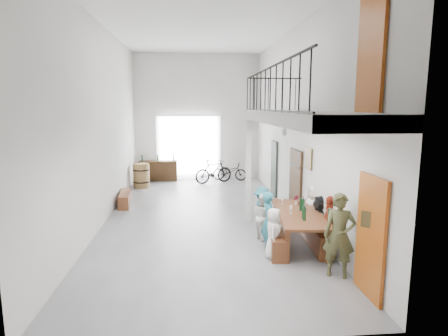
{
  "coord_description": "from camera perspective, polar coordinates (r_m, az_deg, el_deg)",
  "views": [
    {
      "loc": [
        -0.3,
        -10.69,
        3.23
      ],
      "look_at": [
        0.61,
        -0.5,
        1.54
      ],
      "focal_mm": 30.0,
      "sensor_mm": 36.0,
      "label": 1
    }
  ],
  "objects": [
    {
      "name": "bench_inner",
      "position": [
        8.93,
        7.68,
        -10.31
      ],
      "size": [
        0.53,
        2.05,
        0.47
      ],
      "primitive_type": "cube",
      "rotation": [
        0.0,
        0.0,
        -0.1
      ],
      "color": "brown",
      "rests_on": "ground"
    },
    {
      "name": "guest_right_c",
      "position": [
        9.86,
        13.47,
        -6.18
      ],
      "size": [
        0.46,
        0.65,
        1.26
      ],
      "primitive_type": "imported",
      "rotation": [
        0.0,
        0.0,
        -1.47
      ],
      "color": "white",
      "rests_on": "ground"
    },
    {
      "name": "guest_left_c",
      "position": [
        9.28,
        6.0,
        -7.34
      ],
      "size": [
        0.54,
        0.63,
        1.13
      ],
      "primitive_type": "imported",
      "rotation": [
        0.0,
        0.0,
        1.78
      ],
      "color": "white",
      "rests_on": "ground"
    },
    {
      "name": "side_bench",
      "position": [
        12.85,
        -14.84,
        -4.52
      ],
      "size": [
        0.45,
        1.51,
        0.42
      ],
      "primitive_type": "cube",
      "rotation": [
        0.0,
        0.0,
        0.09
      ],
      "color": "brown",
      "rests_on": "ground"
    },
    {
      "name": "guest_left_d",
      "position": [
        9.71,
        5.8,
        -6.37
      ],
      "size": [
        0.49,
        0.8,
        1.2
      ],
      "primitive_type": "imported",
      "rotation": [
        0.0,
        0.0,
        1.51
      ],
      "color": "#26717F",
      "rests_on": "ground"
    },
    {
      "name": "counter_bottles",
      "position": [
        16.56,
        -10.06,
        1.54
      ],
      "size": [
        1.41,
        0.11,
        0.28
      ],
      "color": "black",
      "rests_on": "serving_counter"
    },
    {
      "name": "guest_left_b",
      "position": [
        8.62,
        6.83,
        -7.97
      ],
      "size": [
        0.34,
        0.5,
        1.34
      ],
      "primitive_type": "imported",
      "rotation": [
        0.0,
        0.0,
        1.54
      ],
      "color": "#26717F",
      "rests_on": "ground"
    },
    {
      "name": "gateway_portal",
      "position": [
        16.73,
        -5.4,
        3.07
      ],
      "size": [
        2.8,
        0.08,
        2.8
      ],
      "primitive_type": "cube",
      "color": "white",
      "rests_on": "ground"
    },
    {
      "name": "guest_right_b",
      "position": [
        9.23,
        14.31,
        -7.61
      ],
      "size": [
        0.57,
        1.13,
        1.16
      ],
      "primitive_type": "imported",
      "rotation": [
        0.0,
        0.0,
        -1.8
      ],
      "color": "black",
      "rests_on": "ground"
    },
    {
      "name": "guest_left_a",
      "position": [
        8.18,
        7.56,
        -9.82
      ],
      "size": [
        0.5,
        0.62,
        1.1
      ],
      "primitive_type": "imported",
      "rotation": [
        0.0,
        0.0,
        1.26
      ],
      "color": "white",
      "rests_on": "ground"
    },
    {
      "name": "oak_barrel",
      "position": [
        15.35,
        -12.46,
        -1.13
      ],
      "size": [
        0.66,
        0.66,
        0.97
      ],
      "color": "olive",
      "rests_on": "ground"
    },
    {
      "name": "floor",
      "position": [
        11.17,
        -3.35,
        -7.44
      ],
      "size": [
        12.0,
        12.0,
        0.0
      ],
      "primitive_type": "plane",
      "color": "slate",
      "rests_on": "ground"
    },
    {
      "name": "serving_counter",
      "position": [
        16.64,
        -10.01,
        -0.42
      ],
      "size": [
        1.65,
        0.46,
        0.87
      ],
      "primitive_type": "cube",
      "rotation": [
        0.0,
        0.0,
        0.0
      ],
      "color": "#39240E",
      "rests_on": "ground"
    },
    {
      "name": "tableware",
      "position": [
        9.02,
        11.38,
        -5.57
      ],
      "size": [
        0.6,
        1.52,
        0.35
      ],
      "color": "black",
      "rests_on": "tasting_table"
    },
    {
      "name": "balcony",
      "position": [
        7.9,
        11.78,
        7.25
      ],
      "size": [
        1.52,
        5.62,
        4.0
      ],
      "color": "silver",
      "rests_on": "ground"
    },
    {
      "name": "guest_right_a",
      "position": [
        8.66,
        15.78,
        -8.3
      ],
      "size": [
        0.5,
        0.82,
        1.31
      ],
      "primitive_type": "imported",
      "rotation": [
        0.0,
        0.0,
        -1.82
      ],
      "color": "#9E2F1B",
      "rests_on": "ground"
    },
    {
      "name": "bench_wall",
      "position": [
        9.29,
        13.4,
        -9.52
      ],
      "size": [
        0.44,
        2.29,
        0.52
      ],
      "primitive_type": "cube",
      "rotation": [
        0.0,
        0.0,
        -0.06
      ],
      "color": "brown",
      "rests_on": "ground"
    },
    {
      "name": "potted_plant",
      "position": [
        11.96,
        8.42,
        -5.44
      ],
      "size": [
        0.35,
        0.31,
        0.38
      ],
      "primitive_type": "imported",
      "rotation": [
        0.0,
        0.0,
        -0.03
      ],
      "color": "#18441B",
      "rests_on": "ground"
    },
    {
      "name": "bicycle_near",
      "position": [
        16.47,
        0.87,
        -0.51
      ],
      "size": [
        1.6,
        0.92,
        0.8
      ],
      "primitive_type": "imported",
      "rotation": [
        0.0,
        0.0,
        1.3
      ],
      "color": "black",
      "rests_on": "ground"
    },
    {
      "name": "tasting_table",
      "position": [
        8.97,
        11.4,
        -7.14
      ],
      "size": [
        1.29,
        2.6,
        0.79
      ],
      "rotation": [
        0.0,
        0.0,
        -0.11
      ],
      "color": "brown",
      "rests_on": "ground"
    },
    {
      "name": "bicycle_far",
      "position": [
        15.83,
        -1.6,
        -0.53
      ],
      "size": [
        1.73,
        1.05,
        1.01
      ],
      "primitive_type": "imported",
      "rotation": [
        0.0,
        0.0,
        1.95
      ],
      "color": "black",
      "rests_on": "ground"
    },
    {
      "name": "room_walls",
      "position": [
        10.7,
        -3.54,
        11.11
      ],
      "size": [
        12.0,
        12.0,
        12.0
      ],
      "color": "white",
      "rests_on": "ground"
    },
    {
      "name": "host_standing",
      "position": [
        7.53,
        17.16,
        -9.79
      ],
      "size": [
        0.7,
        0.58,
        1.62
      ],
      "primitive_type": "imported",
      "rotation": [
        0.0,
        0.0,
        -0.39
      ],
      "color": "#464728",
      "rests_on": "ground"
    },
    {
      "name": "right_wall_decor",
      "position": [
        9.44,
        13.53,
        0.05
      ],
      "size": [
        0.07,
        8.28,
        5.07
      ],
      "color": "#9E4912",
      "rests_on": "ground"
    }
  ]
}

